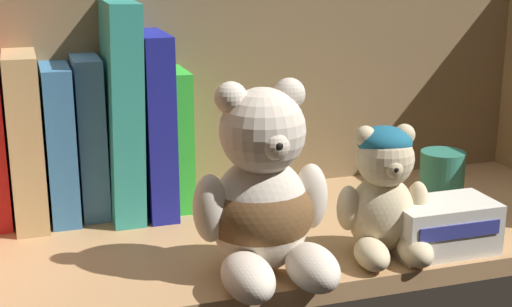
{
  "coord_description": "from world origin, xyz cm",
  "views": [
    {
      "loc": [
        -25.52,
        -71.72,
        32.13
      ],
      "look_at": [
        -2.23,
        0.0,
        10.78
      ],
      "focal_mm": 51.8,
      "sensor_mm": 36.0,
      "label": 1
    }
  ],
  "objects_px": {
    "book_3": "(25,137)",
    "teddy_bear_larger": "(263,200)",
    "book_5": "(89,136)",
    "teddy_bear_smaller": "(384,195)",
    "book_6": "(119,107)",
    "book_7": "(151,120)",
    "book_8": "(177,137)",
    "pillar_candle": "(440,180)",
    "book_4": "(59,141)",
    "small_product_box": "(442,226)"
  },
  "relations": [
    {
      "from": "book_8",
      "to": "teddy_bear_smaller",
      "type": "relative_size",
      "value": 1.24
    },
    {
      "from": "book_3",
      "to": "book_6",
      "type": "height_order",
      "value": "book_6"
    },
    {
      "from": "book_3",
      "to": "book_5",
      "type": "relative_size",
      "value": 1.05
    },
    {
      "from": "book_5",
      "to": "book_7",
      "type": "xyz_separation_m",
      "value": [
        0.07,
        0.0,
        0.01
      ]
    },
    {
      "from": "book_4",
      "to": "book_8",
      "type": "bearing_deg",
      "value": 0.0
    },
    {
      "from": "book_3",
      "to": "pillar_candle",
      "type": "bearing_deg",
      "value": -14.27
    },
    {
      "from": "book_6",
      "to": "book_8",
      "type": "xyz_separation_m",
      "value": [
        0.07,
        0.0,
        -0.04
      ]
    },
    {
      "from": "book_6",
      "to": "book_8",
      "type": "bearing_deg",
      "value": 0.0
    },
    {
      "from": "book_4",
      "to": "book_6",
      "type": "distance_m",
      "value": 0.08
    },
    {
      "from": "book_3",
      "to": "teddy_bear_smaller",
      "type": "relative_size",
      "value": 1.44
    },
    {
      "from": "book_7",
      "to": "pillar_candle",
      "type": "bearing_deg",
      "value": -20.18
    },
    {
      "from": "teddy_bear_larger",
      "to": "pillar_candle",
      "type": "height_order",
      "value": "teddy_bear_larger"
    },
    {
      "from": "book_5",
      "to": "teddy_bear_larger",
      "type": "xyz_separation_m",
      "value": [
        0.14,
        -0.22,
        -0.02
      ]
    },
    {
      "from": "book_8",
      "to": "pillar_candle",
      "type": "height_order",
      "value": "book_8"
    },
    {
      "from": "book_7",
      "to": "teddy_bear_smaller",
      "type": "height_order",
      "value": "book_7"
    },
    {
      "from": "book_6",
      "to": "teddy_bear_larger",
      "type": "distance_m",
      "value": 0.25
    },
    {
      "from": "teddy_bear_smaller",
      "to": "pillar_candle",
      "type": "xyz_separation_m",
      "value": [
        0.13,
        0.1,
        -0.03
      ]
    },
    {
      "from": "book_6",
      "to": "pillar_candle",
      "type": "relative_size",
      "value": 3.49
    },
    {
      "from": "book_4",
      "to": "teddy_bear_larger",
      "type": "xyz_separation_m",
      "value": [
        0.17,
        -0.22,
        -0.01
      ]
    },
    {
      "from": "book_3",
      "to": "book_4",
      "type": "height_order",
      "value": "book_3"
    },
    {
      "from": "book_3",
      "to": "book_5",
      "type": "xyz_separation_m",
      "value": [
        0.07,
        0.0,
        -0.0
      ]
    },
    {
      "from": "book_3",
      "to": "book_7",
      "type": "height_order",
      "value": "book_7"
    },
    {
      "from": "book_6",
      "to": "teddy_bear_larger",
      "type": "relative_size",
      "value": 1.32
    },
    {
      "from": "book_8",
      "to": "teddy_bear_larger",
      "type": "bearing_deg",
      "value": -81.37
    },
    {
      "from": "teddy_bear_larger",
      "to": "pillar_candle",
      "type": "relative_size",
      "value": 2.65
    },
    {
      "from": "book_6",
      "to": "pillar_candle",
      "type": "distance_m",
      "value": 0.38
    },
    {
      "from": "book_8",
      "to": "pillar_candle",
      "type": "relative_size",
      "value": 2.34
    },
    {
      "from": "book_3",
      "to": "book_6",
      "type": "xyz_separation_m",
      "value": [
        0.11,
        0.0,
        0.03
      ]
    },
    {
      "from": "book_5",
      "to": "teddy_bear_larger",
      "type": "distance_m",
      "value": 0.26
    },
    {
      "from": "book_7",
      "to": "pillar_candle",
      "type": "xyz_separation_m",
      "value": [
        0.32,
        -0.12,
        -0.07
      ]
    },
    {
      "from": "book_5",
      "to": "book_3",
      "type": "bearing_deg",
      "value": 180.0
    },
    {
      "from": "book_6",
      "to": "book_8",
      "type": "relative_size",
      "value": 1.49
    },
    {
      "from": "book_5",
      "to": "teddy_bear_smaller",
      "type": "relative_size",
      "value": 1.38
    },
    {
      "from": "book_5",
      "to": "book_7",
      "type": "height_order",
      "value": "book_7"
    },
    {
      "from": "book_4",
      "to": "teddy_bear_larger",
      "type": "distance_m",
      "value": 0.28
    },
    {
      "from": "book_7",
      "to": "teddy_bear_smaller",
      "type": "distance_m",
      "value": 0.29
    },
    {
      "from": "book_3",
      "to": "teddy_bear_larger",
      "type": "height_order",
      "value": "book_3"
    },
    {
      "from": "book_3",
      "to": "book_5",
      "type": "bearing_deg",
      "value": 0.0
    },
    {
      "from": "book_8",
      "to": "book_7",
      "type": "bearing_deg",
      "value": 180.0
    },
    {
      "from": "book_7",
      "to": "teddy_bear_larger",
      "type": "relative_size",
      "value": 1.13
    },
    {
      "from": "book_6",
      "to": "book_5",
      "type": "bearing_deg",
      "value": 180.0
    },
    {
      "from": "teddy_bear_smaller",
      "to": "book_3",
      "type": "bearing_deg",
      "value": 147.0
    },
    {
      "from": "book_8",
      "to": "book_4",
      "type": "bearing_deg",
      "value": 180.0
    },
    {
      "from": "book_3",
      "to": "pillar_candle",
      "type": "xyz_separation_m",
      "value": [
        0.46,
        -0.12,
        -0.06
      ]
    },
    {
      "from": "book_6",
      "to": "teddy_bear_smaller",
      "type": "height_order",
      "value": "book_6"
    },
    {
      "from": "book_3",
      "to": "small_product_box",
      "type": "relative_size",
      "value": 1.82
    },
    {
      "from": "book_5",
      "to": "teddy_bear_larger",
      "type": "bearing_deg",
      "value": -58.7
    },
    {
      "from": "book_6",
      "to": "pillar_candle",
      "type": "xyz_separation_m",
      "value": [
        0.36,
        -0.12,
        -0.09
      ]
    },
    {
      "from": "teddy_bear_smaller",
      "to": "book_5",
      "type": "bearing_deg",
      "value": 140.59
    },
    {
      "from": "book_6",
      "to": "small_product_box",
      "type": "bearing_deg",
      "value": -38.41
    }
  ]
}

